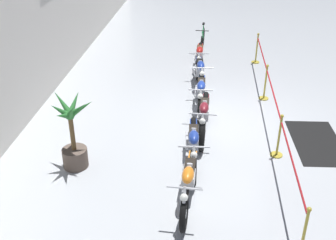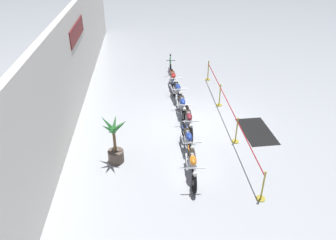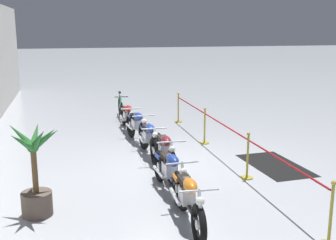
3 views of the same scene
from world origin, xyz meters
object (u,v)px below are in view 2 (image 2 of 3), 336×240
at_px(motorcycle_orange_0, 192,165).
at_px(stanchion_mid_right, 220,98).
at_px(motorcycle_maroon_2, 189,122).
at_px(motorcycle_blue_4, 177,92).
at_px(motorcycle_blue_3, 182,106).
at_px(floor_banner, 257,131).
at_px(bicycle, 171,66).
at_px(motorcycle_blue_1, 188,141).
at_px(stanchion_mid_left, 236,134).
at_px(potted_palm_left_of_row, 115,143).
at_px(stanchion_far_left, 237,125).
at_px(motorcycle_red_5, 173,80).
at_px(stanchion_far_right, 208,73).

height_order(motorcycle_orange_0, stanchion_mid_right, stanchion_mid_right).
xyz_separation_m(motorcycle_maroon_2, motorcycle_blue_4, (2.70, 0.19, 0.01)).
distance_m(motorcycle_blue_3, floor_banner, 3.22).
distance_m(motorcycle_blue_4, bicycle, 3.55).
xyz_separation_m(motorcycle_blue_1, floor_banner, (1.15, -2.93, -0.45)).
relative_size(motorcycle_maroon_2, motorcycle_blue_3, 1.03).
height_order(motorcycle_orange_0, stanchion_mid_left, stanchion_mid_left).
xyz_separation_m(motorcycle_maroon_2, potted_palm_left_of_row, (-1.68, 2.72, 0.28)).
bearing_deg(stanchion_far_left, potted_palm_left_of_row, 101.72).
bearing_deg(bicycle, motorcycle_orange_0, 179.85).
distance_m(motorcycle_orange_0, motorcycle_red_5, 6.75).
bearing_deg(stanchion_mid_right, bicycle, 24.76).
bearing_deg(motorcycle_red_5, stanchion_far_left, -158.30).
height_order(motorcycle_orange_0, stanchion_far_right, stanchion_far_right).
height_order(motorcycle_red_5, floor_banner, motorcycle_red_5).
bearing_deg(motorcycle_orange_0, stanchion_far_left, -45.56).
bearing_deg(stanchion_far_left, motorcycle_maroon_2, 65.74).
xyz_separation_m(motorcycle_maroon_2, stanchion_mid_left, (-0.82, -1.69, -0.11)).
xyz_separation_m(motorcycle_blue_1, stanchion_far_left, (0.55, -1.89, 0.27)).
bearing_deg(motorcycle_maroon_2, motorcycle_blue_3, 4.99).
relative_size(stanchion_mid_left, stanchion_far_right, 1.00).
height_order(motorcycle_blue_4, stanchion_mid_left, stanchion_mid_left).
xyz_separation_m(motorcycle_orange_0, stanchion_mid_left, (1.81, -1.91, -0.10)).
bearing_deg(motorcycle_blue_4, stanchion_far_right, -38.61).
distance_m(motorcycle_orange_0, stanchion_mid_left, 2.64).
xyz_separation_m(motorcycle_blue_1, motorcycle_red_5, (5.42, 0.05, 0.00)).
relative_size(potted_palm_left_of_row, stanchion_far_right, 1.62).
bearing_deg(stanchion_far_right, motorcycle_blue_4, 141.39).
bearing_deg(stanchion_far_right, motorcycle_blue_1, 163.47).
relative_size(motorcycle_blue_3, stanchion_far_right, 2.09).
relative_size(motorcycle_orange_0, motorcycle_maroon_2, 0.96).
relative_size(motorcycle_blue_4, stanchion_mid_right, 2.11).
relative_size(motorcycle_blue_1, bicycle, 1.33).
bearing_deg(stanchion_mid_right, potted_palm_left_of_row, 130.85).
bearing_deg(stanchion_mid_right, stanchion_mid_left, 180.00).
xyz_separation_m(motorcycle_orange_0, potted_palm_left_of_row, (0.96, 2.50, 0.29)).
bearing_deg(motorcycle_red_5, stanchion_mid_left, -158.55).
xyz_separation_m(motorcycle_blue_1, stanchion_far_right, (6.36, -1.89, -0.09)).
relative_size(motorcycle_blue_1, stanchion_mid_right, 2.13).
distance_m(motorcycle_blue_3, motorcycle_blue_4, 1.41).
bearing_deg(potted_palm_left_of_row, stanchion_mid_left, -79.06).
height_order(motorcycle_blue_3, stanchion_mid_right, stanchion_mid_right).
height_order(motorcycle_blue_4, motorcycle_red_5, motorcycle_blue_4).
relative_size(motorcycle_red_5, bicycle, 1.39).
distance_m(stanchion_mid_left, stanchion_far_right, 5.87).
height_order(motorcycle_blue_4, stanchion_mid_right, stanchion_mid_right).
bearing_deg(potted_palm_left_of_row, motorcycle_maroon_2, -58.38).
distance_m(motorcycle_maroon_2, potted_palm_left_of_row, 3.21).
xyz_separation_m(motorcycle_red_5, stanchion_far_left, (-4.87, -1.94, 0.27)).
xyz_separation_m(motorcycle_blue_3, stanchion_mid_left, (-2.11, -1.80, -0.11)).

